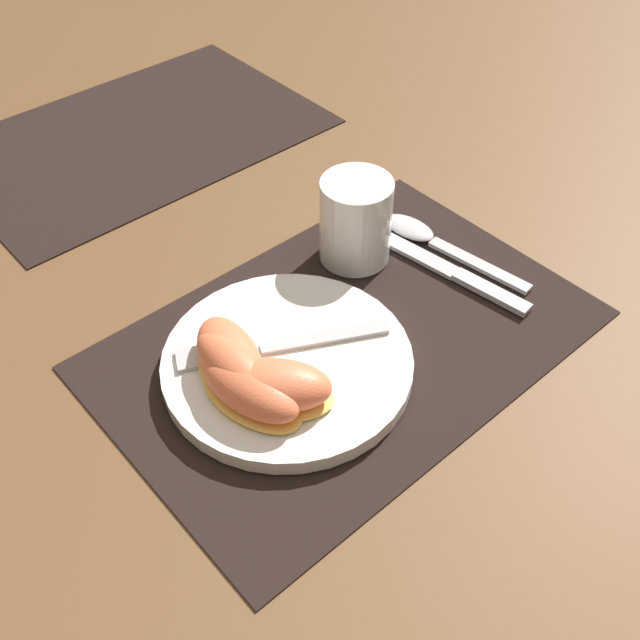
{
  "coord_description": "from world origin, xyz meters",
  "views": [
    {
      "loc": [
        -0.35,
        -0.36,
        0.53
      ],
      "look_at": [
        -0.02,
        0.02,
        0.02
      ],
      "focal_mm": 42.0,
      "sensor_mm": 36.0,
      "label": 1
    }
  ],
  "objects": [
    {
      "name": "placemat",
      "position": [
        0.0,
        0.0,
        0.0
      ],
      "size": [
        0.47,
        0.31,
        0.0
      ],
      "color": "black",
      "rests_on": "ground_plane"
    },
    {
      "name": "placemat_far",
      "position": [
        0.05,
        0.46,
        0.0
      ],
      "size": [
        0.47,
        0.31,
        0.0
      ],
      "color": "black",
      "rests_on": "ground_plane"
    },
    {
      "name": "knife",
      "position": [
        0.14,
        0.01,
        0.01
      ],
      "size": [
        0.05,
        0.22,
        0.01
      ],
      "color": "#BCBCC1",
      "rests_on": "placemat"
    },
    {
      "name": "citrus_wedge_3",
      "position": [
        -0.11,
        -0.03,
        0.04
      ],
      "size": [
        0.11,
        0.11,
        0.04
      ],
      "color": "#F7C656",
      "rests_on": "plate"
    },
    {
      "name": "citrus_wedge_2",
      "position": [
        -0.13,
        -0.01,
        0.04
      ],
      "size": [
        0.07,
        0.11,
        0.04
      ],
      "color": "#F7C656",
      "rests_on": "plate"
    },
    {
      "name": "juice_glass",
      "position": [
        0.09,
        0.09,
        0.05
      ],
      "size": [
        0.08,
        0.08,
        0.09
      ],
      "color": "silver",
      "rests_on": "placemat"
    },
    {
      "name": "citrus_wedge_0",
      "position": [
        -0.12,
        0.02,
        0.04
      ],
      "size": [
        0.09,
        0.13,
        0.04
      ],
      "color": "#F7C656",
      "rests_on": "plate"
    },
    {
      "name": "spoon",
      "position": [
        0.17,
        0.05,
        0.01
      ],
      "size": [
        0.05,
        0.19,
        0.01
      ],
      "color": "#BCBCC1",
      "rests_on": "placemat"
    },
    {
      "name": "ground_plane",
      "position": [
        0.0,
        0.0,
        0.0
      ],
      "size": [
        3.0,
        3.0,
        0.0
      ],
      "primitive_type": "plane",
      "color": "brown"
    },
    {
      "name": "citrus_wedge_1",
      "position": [
        -0.12,
        0.01,
        0.04
      ],
      "size": [
        0.05,
        0.11,
        0.04
      ],
      "color": "#F7C656",
      "rests_on": "plate"
    },
    {
      "name": "fork",
      "position": [
        -0.08,
        0.03,
        0.02
      ],
      "size": [
        0.18,
        0.11,
        0.0
      ],
      "color": "#BCBCC1",
      "rests_on": "plate"
    },
    {
      "name": "plate",
      "position": [
        -0.07,
        0.01,
        0.01
      ],
      "size": [
        0.23,
        0.23,
        0.02
      ],
      "color": "white",
      "rests_on": "placemat"
    }
  ]
}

